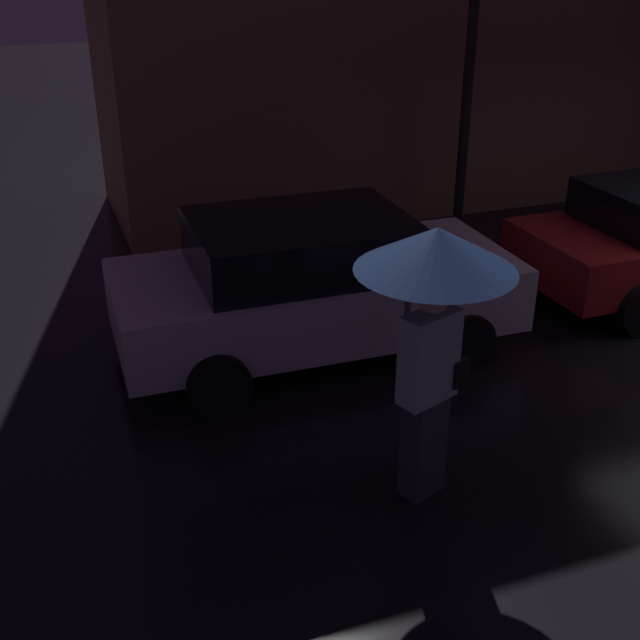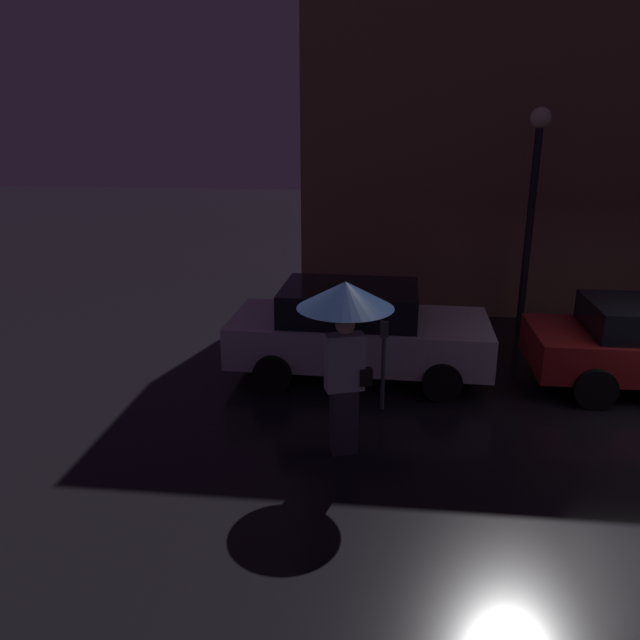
{
  "view_description": "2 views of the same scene",
  "coord_description": "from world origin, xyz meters",
  "px_view_note": "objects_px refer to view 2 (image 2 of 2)",
  "views": [
    {
      "loc": [
        -7.47,
        -5.75,
        4.1
      ],
      "look_at": [
        -5.25,
        0.2,
        1.02
      ],
      "focal_mm": 45.0,
      "sensor_mm": 36.0,
      "label": 1
    },
    {
      "loc": [
        -4.38,
        -8.22,
        4.08
      ],
      "look_at": [
        -5.3,
        0.09,
        1.39
      ],
      "focal_mm": 35.0,
      "sensor_mm": 36.0,
      "label": 2
    }
  ],
  "objects_px": {
    "pedestrian_with_umbrella": "(345,318)",
    "parking_meter": "(384,356)",
    "parked_car_white": "(357,330)",
    "street_lamp_near": "(533,189)"
  },
  "relations": [
    {
      "from": "parked_car_white",
      "to": "pedestrian_with_umbrella",
      "type": "distance_m",
      "value": 2.81
    },
    {
      "from": "pedestrian_with_umbrella",
      "to": "street_lamp_near",
      "type": "distance_m",
      "value": 6.03
    },
    {
      "from": "parking_meter",
      "to": "street_lamp_near",
      "type": "bearing_deg",
      "value": 54.52
    },
    {
      "from": "parking_meter",
      "to": "street_lamp_near",
      "type": "height_order",
      "value": "street_lamp_near"
    },
    {
      "from": "pedestrian_with_umbrella",
      "to": "parking_meter",
      "type": "relative_size",
      "value": 1.66
    },
    {
      "from": "pedestrian_with_umbrella",
      "to": "parking_meter",
      "type": "xyz_separation_m",
      "value": [
        0.47,
        1.31,
        -0.97
      ]
    },
    {
      "from": "parked_car_white",
      "to": "pedestrian_with_umbrella",
      "type": "height_order",
      "value": "pedestrian_with_umbrella"
    },
    {
      "from": "pedestrian_with_umbrella",
      "to": "street_lamp_near",
      "type": "bearing_deg",
      "value": -141.47
    },
    {
      "from": "street_lamp_near",
      "to": "parking_meter",
      "type": "bearing_deg",
      "value": -125.48
    },
    {
      "from": "parked_car_white",
      "to": "parking_meter",
      "type": "bearing_deg",
      "value": -69.52
    }
  ]
}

